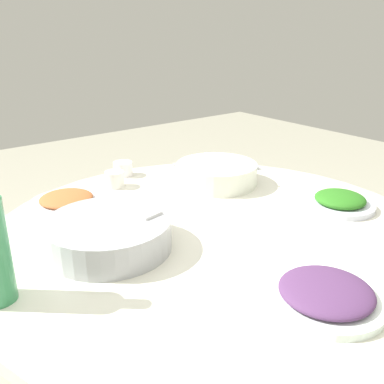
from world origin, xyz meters
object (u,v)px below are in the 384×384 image
round_dining_table (214,261)px  dish_tofu_braise (67,201)px  rice_bowl (109,233)px  dish_eggplant (326,294)px  tea_cup_near (123,169)px  soup_bowl (217,174)px  tea_cup_far (115,179)px  dish_greens (340,201)px

round_dining_table → dish_tofu_braise: dish_tofu_braise is taller
round_dining_table → rice_bowl: 0.31m
round_dining_table → dish_eggplant: 0.40m
round_dining_table → rice_bowl: size_ratio=3.96×
dish_eggplant → tea_cup_near: 0.94m
soup_bowl → dish_tofu_braise: bearing=164.6°
dish_tofu_braise → tea_cup_far: (0.20, 0.06, 0.01)m
dish_tofu_braise → tea_cup_far: size_ratio=3.41×
dish_tofu_braise → soup_bowl: bearing=-15.4°
dish_tofu_braise → tea_cup_far: 0.21m
dish_tofu_braise → tea_cup_far: bearing=15.8°
rice_bowl → tea_cup_far: bearing=59.8°
rice_bowl → dish_eggplant: (0.23, -0.47, -0.02)m
soup_bowl → dish_greens: size_ratio=1.35×
round_dining_table → tea_cup_near: 0.57m
tea_cup_near → tea_cup_far: tea_cup_far is taller
soup_bowl → dish_greens: (0.16, -0.39, -0.02)m
round_dining_table → tea_cup_far: tea_cup_far is taller
rice_bowl → dish_tofu_braise: bearing=85.7°
rice_bowl → tea_cup_near: rice_bowl is taller
tea_cup_near → tea_cup_far: size_ratio=1.06×
dish_greens → tea_cup_far: 0.74m
dish_tofu_braise → tea_cup_near: (0.28, 0.14, 0.01)m
dish_tofu_braise → tea_cup_near: size_ratio=3.22×
rice_bowl → dish_eggplant: size_ratio=1.31×
round_dining_table → soup_bowl: bearing=48.0°
round_dining_table → dish_greens: dish_greens is taller
rice_bowl → dish_eggplant: 0.52m
dish_tofu_braise → tea_cup_far: tea_cup_far is taller
dish_greens → tea_cup_near: tea_cup_near is taller
soup_bowl → tea_cup_near: size_ratio=4.00×
rice_bowl → tea_cup_far: size_ratio=4.71×
tea_cup_near → dish_tofu_braise: bearing=-152.7°
dish_greens → tea_cup_far: tea_cup_far is taller
rice_bowl → tea_cup_far: 0.44m
soup_bowl → tea_cup_near: 0.35m
round_dining_table → dish_tofu_braise: bearing=120.6°
tea_cup_near → tea_cup_far: (-0.08, -0.09, 0.00)m
dish_greens → soup_bowl: bearing=111.9°
soup_bowl → tea_cup_near: (-0.21, 0.28, -0.01)m
rice_bowl → soup_bowl: rice_bowl is taller
dish_tofu_braise → rice_bowl: bearing=-94.3°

